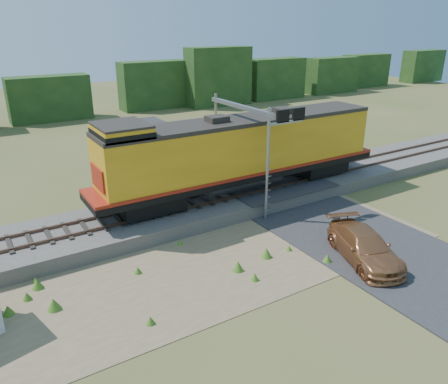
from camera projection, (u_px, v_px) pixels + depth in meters
ground at (234, 263)px, 20.94m from camera, size 140.00×140.00×0.00m
ballast at (178, 212)px, 25.54m from camera, size 70.00×5.00×0.80m
rails at (178, 205)px, 25.36m from camera, size 70.00×1.54×0.16m
dirt_shoulder at (192, 270)px, 20.34m from camera, size 26.00×8.00×0.03m
road at (329, 223)px, 24.93m from camera, size 7.00×66.00×0.86m
tree_line_north at (53, 94)px, 49.88m from camera, size 130.00×3.00×6.50m
weed_clumps at (166, 284)px, 19.30m from camera, size 15.00×6.20×0.56m
locomotive at (241, 151)px, 26.57m from camera, size 19.55×2.98×5.04m
signal_gantry at (251, 129)px, 25.63m from camera, size 2.60×6.20×6.55m
car at (365, 247)px, 20.92m from camera, size 3.66×5.48×1.48m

